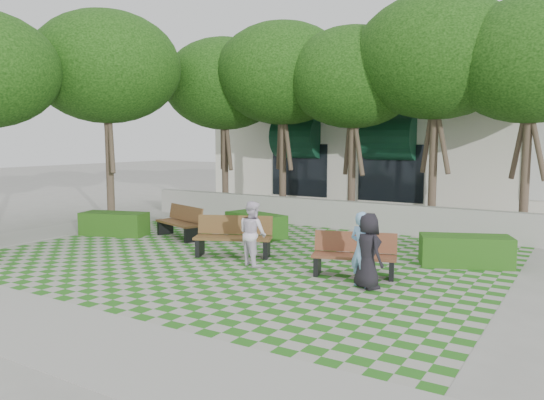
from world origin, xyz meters
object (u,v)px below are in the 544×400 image
Objects in this scene: bench_west at (180,223)px; hedge_east at (466,251)px; hedge_midleft at (256,225)px; person_blue at (362,249)px; hedge_west at (114,224)px; bench_mid at (234,237)px; person_dark at (368,251)px; person_white at (253,233)px; bench_east at (354,255)px.

bench_west is 0.94× the size of hedge_east.
hedge_midleft is at bearing 174.69° from hedge_east.
person_blue reaches higher than bench_west.
hedge_east is 1.01× the size of hedge_midleft.
bench_west reaches higher than hedge_west.
bench_mid is 1.34× the size of person_dark.
hedge_west is 1.32× the size of person_blue.
bench_east is at bearing -150.42° from person_white.
bench_west is 1.26× the size of person_blue.
bench_east is 0.93× the size of hedge_west.
bench_east is at bearing 6.14° from bench_west.
person_blue is 1.01× the size of person_dark.
hedge_midleft and hedge_west have the same top height.
person_blue reaches higher than bench_mid.
bench_mid reaches higher than bench_west.
hedge_west is at bearing -171.39° from hedge_east.
bench_west is 1.27× the size of person_white.
person_white is at bearing -54.00° from bench_mid.
person_dark is at bearing -166.18° from person_white.
person_white reaches higher than bench_east.
bench_mid is 1.12m from person_white.
bench_west is 0.95× the size of hedge_midleft.
person_dark reaches higher than bench_east.
person_blue is at bearing -35.93° from hedge_midleft.
hedge_east is 3.19m from person_dark.
person_blue reaches higher than hedge_west.
person_blue reaches higher than person_dark.
person_blue is at bearing -115.07° from hedge_east.
bench_mid is at bearing 3.04° from person_blue.
bench_west reaches higher than bench_east.
bench_east is 0.93× the size of hedge_midleft.
hedge_east is 6.17m from hedge_midleft.
bench_east is 0.99m from person_dark.
bench_mid is 3.01m from bench_west.
person_blue is at bearing -166.09° from person_white.
bench_mid is at bearing 19.00° from person_dark.
hedge_east is (1.81, 2.18, -0.09)m from bench_east.
bench_mid is 4.02m from person_dark.
hedge_west is 1.33× the size of person_white.
person_white is at bearing 170.33° from bench_east.
bench_west is 7.01m from person_dark.
bench_west is at bearing -0.85° from person_blue.
hedge_midleft is 1.34× the size of person_dark.
bench_west is 4.10m from person_white.
person_white reaches higher than hedge_east.
person_white is (-2.83, 0.39, -0.00)m from person_blue.
bench_west is (-2.78, 1.17, -0.03)m from bench_mid.
hedge_east is 4.90m from person_white.
bench_west reaches higher than hedge_east.
hedge_east is at bearing -127.34° from person_white.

